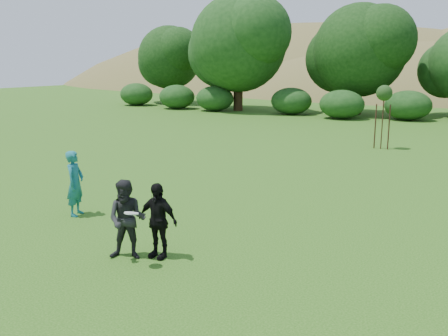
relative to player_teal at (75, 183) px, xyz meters
The scene contains 6 objects.
ground 3.09m from the player_teal, 10.40° to the right, with size 120.00×120.00×0.00m, color #19470C.
player_teal is the anchor object (origin of this frame).
player_grey 3.42m from the player_teal, 26.21° to the right, with size 0.78×0.61×1.60m, color black.
player_black 3.73m from the player_teal, 18.08° to the right, with size 0.90×0.37×1.53m, color black.
frisbee 3.89m from the player_teal, 27.57° to the right, with size 0.27×0.27×0.08m.
sapling 14.78m from the player_teal, 73.24° to the left, with size 0.70×0.70×2.85m.
Camera 1 is at (6.60, -8.06, 3.85)m, focal length 40.00 mm.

